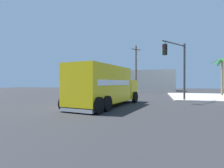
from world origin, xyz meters
name	(u,v)px	position (x,y,z in m)	size (l,w,h in m)	color
ground_plane	(81,109)	(0.00, 0.00, 0.00)	(100.00, 100.00, 0.00)	#2B2B2D
sidewalk_corner_far	(223,97)	(12.94, 12.94, 0.07)	(12.36, 12.36, 0.14)	beige
delivery_truck	(105,86)	(1.27, 1.62, 1.57)	(4.19, 8.42, 3.04)	yellow
traffic_light_primary	(178,62)	(7.00, 6.35, 3.77)	(2.31, 3.09, 5.55)	#38383D
palm_tree_far	(222,69)	(13.59, 15.33, 3.63)	(2.60, 2.69, 5.01)	#7A6647
utility_pole	(136,68)	(1.24, 21.31, 4.50)	(1.55, 1.73, 8.71)	brown
building_backdrop	(127,81)	(-2.08, 30.05, 2.31)	(21.77, 6.00, 4.62)	beige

